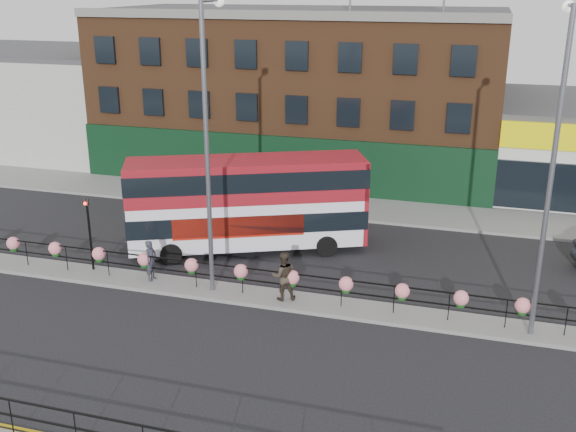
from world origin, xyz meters
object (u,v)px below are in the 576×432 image
(pedestrian_a, at_px, (151,261))
(lamp_column_east, at_px, (554,148))
(double_decker_bus, at_px, (248,195))
(lamp_column_west, at_px, (209,125))
(pedestrian_b, at_px, (283,276))

(pedestrian_a, bearing_deg, lamp_column_east, -83.89)
(double_decker_bus, height_order, lamp_column_west, lamp_column_west)
(pedestrian_a, distance_m, pedestrian_b, 5.77)
(double_decker_bus, bearing_deg, lamp_column_west, -88.30)
(lamp_column_west, relative_size, lamp_column_east, 1.01)
(pedestrian_b, bearing_deg, double_decker_bus, -80.25)
(pedestrian_a, xyz_separation_m, lamp_column_east, (14.91, -0.03, 5.76))
(double_decker_bus, xyz_separation_m, pedestrian_a, (-2.64, -4.59, -1.67))
(pedestrian_a, bearing_deg, lamp_column_west, -81.81)
(lamp_column_west, distance_m, lamp_column_east, 12.14)
(lamp_column_east, bearing_deg, pedestrian_a, 179.90)
(pedestrian_b, bearing_deg, pedestrian_a, -25.21)
(pedestrian_a, relative_size, lamp_column_west, 0.15)
(lamp_column_west, bearing_deg, lamp_column_east, -0.58)
(pedestrian_a, relative_size, lamp_column_east, 0.15)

